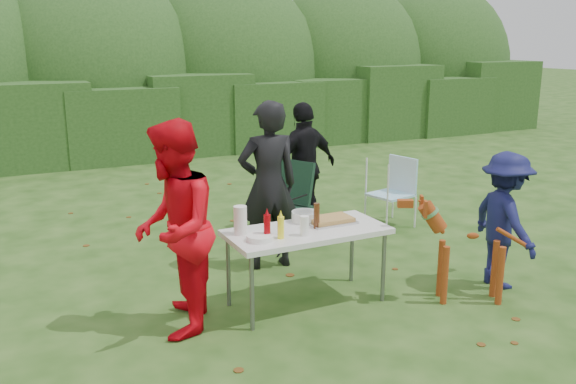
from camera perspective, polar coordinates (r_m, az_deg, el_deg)
name	(u,v)px	position (r m, az deg, el deg)	size (l,w,h in m)	color
ground	(296,305)	(5.88, 0.74, -10.50)	(80.00, 80.00, 0.00)	#1E4211
hedge_row	(118,118)	(13.08, -15.61, 6.65)	(22.00, 1.40, 1.70)	#23471C
shrub_backdrop	(101,77)	(14.58, -17.06, 10.25)	(20.00, 2.60, 3.20)	#3D6628
folding_table	(307,235)	(5.67, 1.78, -4.01)	(1.50, 0.70, 0.74)	silver
person_cook	(268,186)	(6.56, -1.87, 0.61)	(0.67, 0.44, 1.83)	black
person_red_jacket	(174,229)	(5.17, -10.63, -3.42)	(0.89, 0.69, 1.83)	red
person_black_puffy	(304,167)	(7.92, 1.54, 2.39)	(0.98, 0.41, 1.67)	black
child	(504,220)	(6.46, 19.60, -2.52)	(0.89, 0.51, 1.38)	#121545
dog	(472,251)	(6.06, 16.81, -5.35)	(1.04, 0.42, 0.99)	#8C3814
camping_chair	(283,204)	(7.38, -0.48, -1.11)	(0.63, 0.63, 1.02)	#153122
lawn_chair	(391,192)	(8.27, 9.58, 0.02)	(0.54, 0.54, 0.92)	#4BB5E6
food_tray	(331,222)	(5.85, 4.01, -2.80)	(0.45, 0.30, 0.02)	#B7B7BA
focaccia_bread	(331,219)	(5.85, 4.02, -2.54)	(0.40, 0.26, 0.04)	#B28645
mustard_bottle	(281,228)	(5.37, -0.68, -3.34)	(0.06, 0.06, 0.20)	yellow
ketchup_bottle	(267,227)	(5.36, -1.97, -3.27)	(0.06, 0.06, 0.22)	#9F020B
beer_bottle	(317,216)	(5.65, 2.69, -2.24)	(0.06, 0.06, 0.24)	#47230F
paper_towel_roll	(240,220)	(5.49, -4.48, -2.65)	(0.12, 0.12, 0.26)	white
cup_stack	(304,226)	(5.45, 1.54, -3.18)	(0.08, 0.08, 0.18)	white
pasta_bowl	(305,217)	(5.87, 1.60, -2.31)	(0.26, 0.26, 0.10)	silver
plate_stack	(260,238)	(5.34, -2.64, -4.30)	(0.24, 0.24, 0.05)	white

